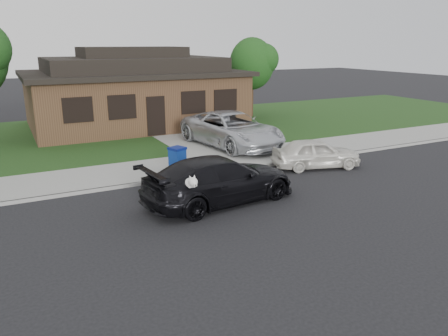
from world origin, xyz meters
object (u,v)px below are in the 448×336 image
white_compact (316,153)px  recycling_bin (177,159)px  minivan (232,129)px  sedan (220,180)px

white_compact → recycling_bin: size_ratio=3.87×
white_compact → recycling_bin: white_compact is taller
minivan → white_compact: 4.83m
white_compact → recycling_bin: bearing=86.3°
white_compact → sedan: bearing=124.3°
sedan → minivan: bearing=-38.3°
minivan → white_compact: (1.54, -4.57, -0.35)m
minivan → recycling_bin: bearing=-153.6°
minivan → recycling_bin: minivan is taller
sedan → recycling_bin: sedan is taller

